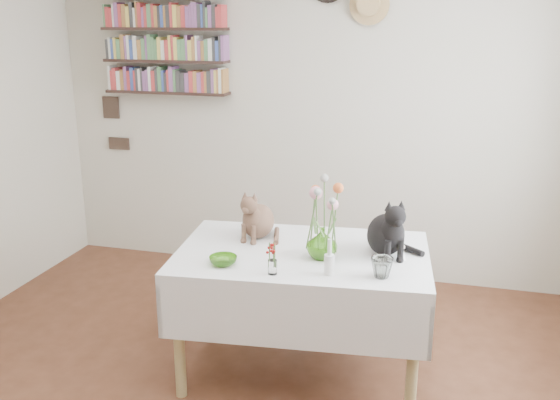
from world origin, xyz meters
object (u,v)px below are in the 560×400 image
(dining_table, at_px, (302,282))
(tabby_cat, at_px, (258,212))
(black_cat, at_px, (386,224))
(flower_vase, at_px, (322,243))
(bookshelf_unit, at_px, (165,34))

(dining_table, bearing_deg, tabby_cat, 151.25)
(tabby_cat, bearing_deg, black_cat, 5.09)
(flower_vase, distance_m, bookshelf_unit, 2.37)
(dining_table, relative_size, flower_vase, 8.50)
(tabby_cat, height_order, black_cat, black_cat)
(flower_vase, bearing_deg, dining_table, 150.73)
(flower_vase, bearing_deg, bookshelf_unit, 136.55)
(dining_table, relative_size, black_cat, 4.34)
(dining_table, distance_m, tabby_cat, 0.48)
(flower_vase, bearing_deg, tabby_cat, 151.10)
(black_cat, xyz_separation_m, flower_vase, (-0.32, -0.17, -0.08))
(dining_table, xyz_separation_m, flower_vase, (0.12, -0.07, 0.27))
(tabby_cat, bearing_deg, flower_vase, -18.51)
(flower_vase, relative_size, bookshelf_unit, 0.17)
(tabby_cat, height_order, flower_vase, tabby_cat)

